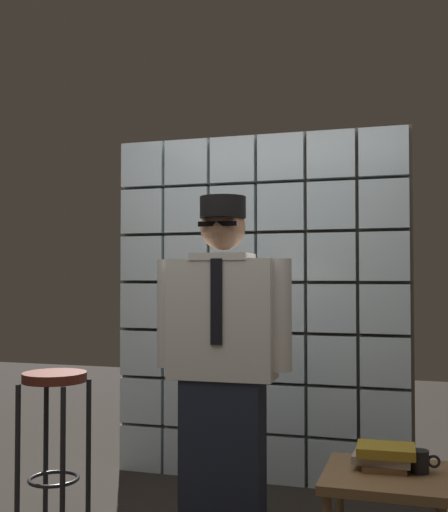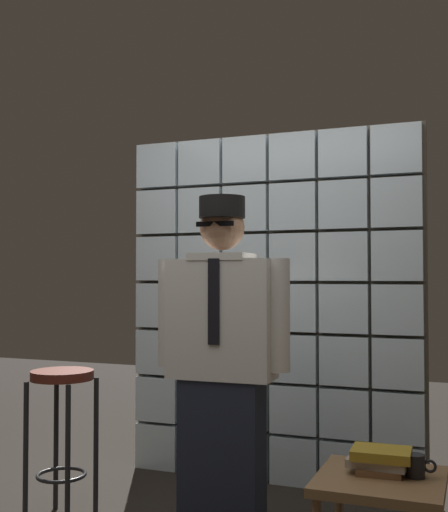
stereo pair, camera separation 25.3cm
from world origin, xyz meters
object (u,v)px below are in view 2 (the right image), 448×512
object	(u,v)px
bar_stool	(62,409)
book_stack	(380,460)
side_table	(380,492)
coffee_mug	(416,466)
standing_person	(222,364)

from	to	relation	value
bar_stool	book_stack	xyz separation A→B (m)	(1.72, -0.15, -0.06)
bar_stool	side_table	world-z (taller)	bar_stool
coffee_mug	book_stack	bearing A→B (deg)	177.77
standing_person	side_table	size ratio (longest dim) A/B	3.29
bar_stool	standing_person	bearing A→B (deg)	-1.85
bar_stool	coffee_mug	xyz separation A→B (m)	(1.87, -0.16, -0.07)
book_stack	coffee_mug	world-z (taller)	book_stack
side_table	coffee_mug	bearing A→B (deg)	16.74
bar_stool	coffee_mug	bearing A→B (deg)	-4.78
standing_person	coffee_mug	world-z (taller)	standing_person
bar_stool	book_stack	bearing A→B (deg)	-5.00
book_stack	bar_stool	bearing A→B (deg)	175.00
standing_person	coffee_mug	size ratio (longest dim) A/B	13.58
bar_stool	side_table	xyz separation A→B (m)	(1.73, -0.20, -0.18)
side_table	book_stack	bearing A→B (deg)	100.31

